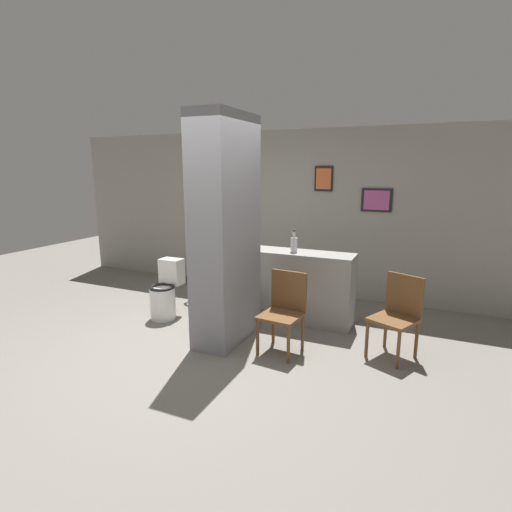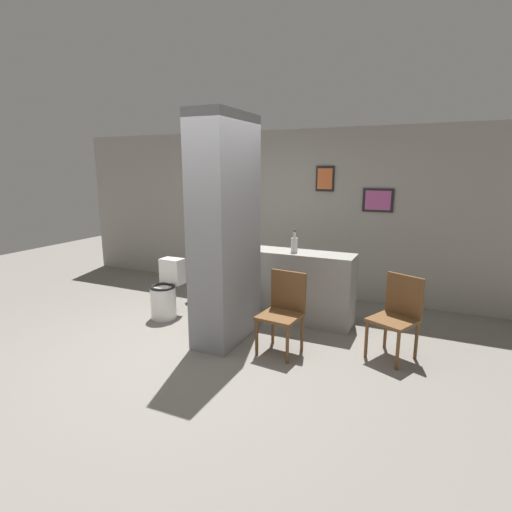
{
  "view_description": "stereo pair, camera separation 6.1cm",
  "coord_description": "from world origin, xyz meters",
  "px_view_note": "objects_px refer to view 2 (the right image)",
  "views": [
    {
      "loc": [
        2.28,
        -3.49,
        2.0
      ],
      "look_at": [
        0.33,
        0.88,
        0.95
      ],
      "focal_mm": 28.0,
      "sensor_mm": 36.0,
      "label": 1
    },
    {
      "loc": [
        2.33,
        -3.47,
        2.0
      ],
      "look_at": [
        0.33,
        0.88,
        0.95
      ],
      "focal_mm": 28.0,
      "sensor_mm": 36.0,
      "label": 2
    }
  ],
  "objects_px": {
    "chair_near_pillar": "(283,309)",
    "bottle_tall": "(294,244)",
    "chair_by_doorway": "(397,313)",
    "bicycle": "(235,286)",
    "toilet": "(166,293)"
  },
  "relations": [
    {
      "from": "bottle_tall",
      "to": "chair_by_doorway",
      "type": "bearing_deg",
      "value": -20.62
    },
    {
      "from": "chair_by_doorway",
      "to": "bottle_tall",
      "type": "bearing_deg",
      "value": -175.69
    },
    {
      "from": "bicycle",
      "to": "bottle_tall",
      "type": "distance_m",
      "value": 1.19
    },
    {
      "from": "toilet",
      "to": "chair_near_pillar",
      "type": "height_order",
      "value": "chair_near_pillar"
    },
    {
      "from": "chair_by_doorway",
      "to": "bicycle",
      "type": "bearing_deg",
      "value": -170.54
    },
    {
      "from": "chair_near_pillar",
      "to": "chair_by_doorway",
      "type": "height_order",
      "value": "same"
    },
    {
      "from": "bottle_tall",
      "to": "toilet",
      "type": "bearing_deg",
      "value": -160.46
    },
    {
      "from": "toilet",
      "to": "bottle_tall",
      "type": "xyz_separation_m",
      "value": [
        1.63,
        0.58,
        0.71
      ]
    },
    {
      "from": "toilet",
      "to": "bicycle",
      "type": "relative_size",
      "value": 0.48
    },
    {
      "from": "chair_by_doorway",
      "to": "bicycle",
      "type": "xyz_separation_m",
      "value": [
        -2.29,
        0.63,
        -0.15
      ]
    },
    {
      "from": "bicycle",
      "to": "bottle_tall",
      "type": "relative_size",
      "value": 5.55
    },
    {
      "from": "chair_by_doorway",
      "to": "bottle_tall",
      "type": "distance_m",
      "value": 1.55
    },
    {
      "from": "chair_near_pillar",
      "to": "chair_by_doorway",
      "type": "distance_m",
      "value": 1.22
    },
    {
      "from": "toilet",
      "to": "bicycle",
      "type": "xyz_separation_m",
      "value": [
        0.7,
        0.71,
        -0.0
      ]
    },
    {
      "from": "chair_near_pillar",
      "to": "bottle_tall",
      "type": "relative_size",
      "value": 2.99
    }
  ]
}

